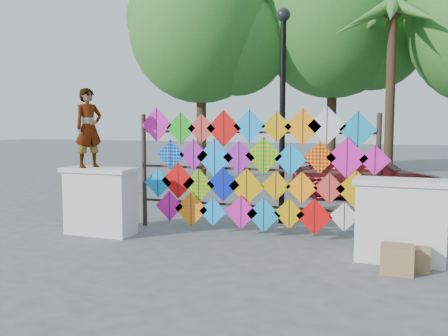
{
  "coord_description": "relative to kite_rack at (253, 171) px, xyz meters",
  "views": [
    {
      "loc": [
        2.79,
        -8.18,
        2.17
      ],
      "look_at": [
        -0.47,
        0.6,
        1.28
      ],
      "focal_mm": 40.0,
      "sensor_mm": 36.0,
      "label": 1
    }
  ],
  "objects": [
    {
      "name": "kite_rack",
      "position": [
        0.0,
        0.0,
        0.0
      ],
      "size": [
        4.86,
        0.24,
        2.43
      ],
      "color": "#2E2219",
      "rests_on": "ground"
    },
    {
      "name": "ground",
      "position": [
        -0.06,
        -0.73,
        -1.23
      ],
      "size": [
        80.0,
        80.0,
        0.0
      ],
      "primitive_type": "plane",
      "color": "slate",
      "rests_on": "ground"
    },
    {
      "name": "parapet_right",
      "position": [
        2.64,
        -0.93,
        -0.58
      ],
      "size": [
        1.4,
        0.65,
        1.28
      ],
      "color": "white",
      "rests_on": "ground"
    },
    {
      "name": "vendor_woman",
      "position": [
        -2.98,
        -0.93,
        0.8
      ],
      "size": [
        0.56,
        0.65,
        1.5
      ],
      "primitive_type": "imported",
      "rotation": [
        0.0,
        0.0,
        1.14
      ],
      "color": "#99999E",
      "rests_on": "parapet_left"
    },
    {
      "name": "tree_west",
      "position": [
        -4.46,
        8.3,
        4.15
      ],
      "size": [
        5.85,
        5.2,
        8.01
      ],
      "color": "#41301C",
      "rests_on": "ground"
    },
    {
      "name": "tree_mid",
      "position": [
        0.05,
        10.3,
        4.54
      ],
      "size": [
        6.3,
        5.6,
        8.61
      ],
      "color": "#41301C",
      "rests_on": "ground"
    },
    {
      "name": "sedan",
      "position": [
        1.67,
        5.09,
        -0.55
      ],
      "size": [
        4.23,
        2.32,
        1.36
      ],
      "primitive_type": "imported",
      "rotation": [
        0.0,
        0.0,
        1.39
      ],
      "color": "#590F13",
      "rests_on": "ground"
    },
    {
      "name": "cardboard_box_near",
      "position": [
        2.63,
        -1.54,
        -1.03
      ],
      "size": [
        0.45,
        0.4,
        0.4
      ],
      "primitive_type": "cube",
      "color": "olive",
      "rests_on": "ground"
    },
    {
      "name": "parapet_left",
      "position": [
        -2.76,
        -0.93,
        -0.58
      ],
      "size": [
        1.4,
        0.65,
        1.28
      ],
      "color": "white",
      "rests_on": "ground"
    },
    {
      "name": "palm_tree",
      "position": [
        2.14,
        7.27,
        3.72
      ],
      "size": [
        3.62,
        3.62,
        5.83
      ],
      "color": "#41301C",
      "rests_on": "ground"
    },
    {
      "name": "cardboard_box_far",
      "position": [
        2.86,
        -1.3,
        -1.06
      ],
      "size": [
        0.41,
        0.38,
        0.35
      ],
      "primitive_type": "cube",
      "color": "olive",
      "rests_on": "ground"
    },
    {
      "name": "lamppost",
      "position": [
        0.24,
        1.27,
        1.46
      ],
      "size": [
        0.28,
        0.28,
        4.46
      ],
      "color": "black",
      "rests_on": "ground"
    }
  ]
}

